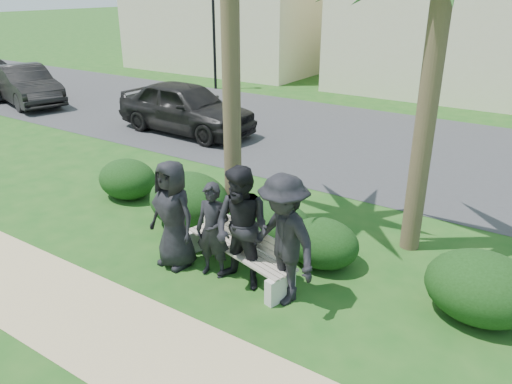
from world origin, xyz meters
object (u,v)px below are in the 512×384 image
man_a (173,215)px  man_b (213,230)px  man_c (242,229)px  street_lamp (214,18)px  car_b (26,85)px  car_a (186,107)px  man_d (283,240)px  park_bench (237,252)px

man_a → man_b: size_ratio=1.16×
man_a → man_c: man_c is taller
street_lamp → man_a: (8.63, -12.05, -2.06)m
street_lamp → car_b: (-4.06, -6.35, -2.23)m
man_b → car_a: size_ratio=0.34×
man_c → man_d: size_ratio=0.98×
park_bench → man_a: size_ratio=1.27×
street_lamp → man_a: bearing=-54.4°
man_d → man_a: bearing=-156.7°
man_c → man_b: bearing=-177.6°
man_a → car_b: size_ratio=0.41×
street_lamp → man_c: bearing=-50.4°
man_b → street_lamp: bearing=117.2°
man_c → car_b: man_c is taller
park_bench → man_a: bearing=-144.0°
man_a → car_b: 13.91m
man_a → man_b: man_a is taller
park_bench → man_c: (0.28, -0.27, 0.60)m
man_d → car_b: 15.65m
man_c → man_d: bearing=3.3°
street_lamp → man_b: size_ratio=2.82×
man_a → car_b: bearing=160.1°
park_bench → man_b: size_ratio=1.48×
car_a → man_d: bearing=-128.2°
man_a → man_d: size_ratio=0.92×
man_b → car_a: bearing=123.2°
man_b → car_a: 8.29m
car_b → park_bench: bearing=-95.5°
man_d → car_a: (-7.00, 5.95, -0.19)m
man_b → park_bench: bearing=34.6°
man_b → man_d: (1.23, 0.01, 0.20)m
man_a → car_a: bearing=134.2°
man_b → car_b: 14.51m
park_bench → car_b: bearing=173.5°
park_bench → car_a: car_a is taller
park_bench → man_a: 1.17m
park_bench → man_b: man_b is taller
park_bench → man_d: (0.97, -0.26, 0.62)m
street_lamp → man_a: 14.96m
man_c → park_bench: bearing=139.5°
park_bench → car_a: bearing=151.4°
man_a → man_d: 1.94m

